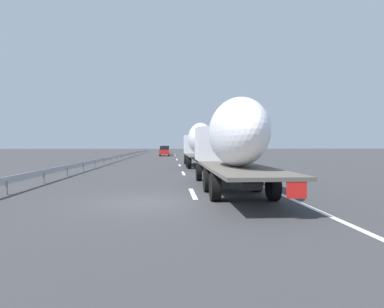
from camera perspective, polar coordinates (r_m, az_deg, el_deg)
ground_plane at (r=52.24m, az=-4.67°, el=-0.72°), size 260.00×260.00×0.00m
lane_stripe_0 at (r=14.38m, az=0.14°, el=-6.76°), size 3.20×0.20×0.01m
lane_stripe_1 at (r=24.53m, az=-1.49°, el=-3.30°), size 3.20×0.20×0.01m
lane_stripe_2 at (r=34.06m, az=-2.12°, el=-1.94°), size 3.20×0.20×0.01m
lane_stripe_3 at (r=46.50m, az=-2.56°, el=-1.00°), size 3.20×0.20×0.01m
lane_stripe_4 at (r=49.00m, az=-2.62°, el=-0.87°), size 3.20×0.20×0.01m
lane_stripe_5 at (r=64.38m, az=-2.89°, el=-0.29°), size 3.20×0.20×0.01m
lane_stripe_6 at (r=77.85m, az=-3.04°, el=0.04°), size 3.20×0.20×0.01m
lane_stripe_7 at (r=75.77m, az=-3.02°, el=-0.01°), size 3.20×0.20×0.01m
lane_stripe_8 at (r=79.48m, az=-3.06°, el=0.07°), size 3.20×0.20×0.01m
edge_line_right at (r=57.42m, az=0.91°, el=-0.51°), size 110.00×0.20×0.01m
truck_lead at (r=31.91m, az=1.22°, el=2.08°), size 12.50×2.55×4.11m
truck_trailing at (r=15.26m, az=6.70°, el=2.43°), size 12.89×2.55×4.02m
car_yellow_coupe at (r=75.37m, az=-4.54°, el=0.70°), size 4.59×1.88×1.90m
car_red_compact at (r=63.01m, az=-4.73°, el=0.53°), size 4.71×1.87×1.89m
road_sign at (r=54.87m, az=2.38°, el=1.83°), size 0.10×0.90×3.39m
tree_0 at (r=98.07m, az=1.37°, el=2.96°), size 2.67×2.67×7.10m
tree_1 at (r=60.16m, az=6.53°, el=3.45°), size 2.50×2.50×6.45m
tree_2 at (r=73.61m, az=5.40°, el=2.64°), size 2.42×2.42×5.39m
tree_3 at (r=67.06m, az=5.43°, el=2.59°), size 3.12×3.12×5.24m
tree_4 at (r=100.46m, az=1.32°, el=2.72°), size 2.99×2.99×6.68m
guardrail_median at (r=55.64m, az=-10.81°, el=-0.01°), size 94.00×0.10×0.76m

